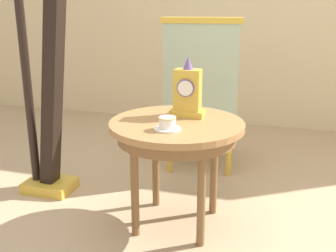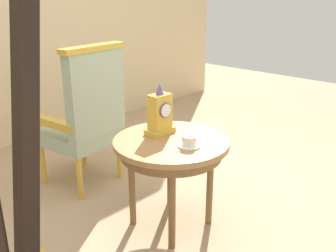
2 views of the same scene
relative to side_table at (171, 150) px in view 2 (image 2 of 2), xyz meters
name	(u,v)px [view 2 (image 2 of 2)]	position (x,y,z in m)	size (l,w,h in m)	color
ground_plane	(180,222)	(0.05, -0.04, -0.54)	(10.00, 10.00, 0.00)	tan
wall_back	(8,3)	(0.05, 2.21, 0.86)	(6.00, 0.10, 2.80)	beige
side_table	(171,150)	(0.00, 0.00, 0.00)	(0.74, 0.74, 0.62)	#9E7042
teacup_left	(189,142)	(-0.01, -0.16, 0.10)	(0.14, 0.14, 0.07)	white
mantel_clock	(160,114)	(0.03, 0.13, 0.21)	(0.19, 0.11, 0.34)	gold
armchair	(87,115)	(-0.05, 0.86, 0.05)	(0.61, 0.61, 1.14)	#9EB299
harp	(15,153)	(-0.91, 0.18, 0.22)	(0.40, 0.24, 1.87)	gold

